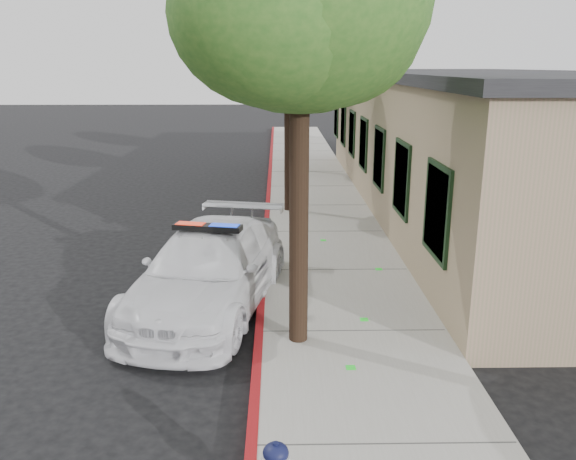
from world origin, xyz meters
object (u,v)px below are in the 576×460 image
Objects in this scene: clapboard_building at (482,142)px; street_tree_near at (301,11)px; street_tree_far at (295,67)px; street_tree_mid at (289,68)px; police_car at (209,270)px.

clapboard_building is 3.13× the size of street_tree_near.
street_tree_mid is at bearing -93.16° from street_tree_far.
clapboard_building reaches higher than police_car.
street_tree_mid is 0.99× the size of street_tree_far.
clapboard_building is at bearing 57.18° from police_car.
police_car is 1.00× the size of street_tree_mid.
street_tree_near reaches higher than street_tree_far.
street_tree_far is (1.99, 14.09, 3.58)m from police_car.
street_tree_near reaches higher than clapboard_building.
street_tree_near is 1.20× the size of street_tree_mid.
street_tree_far is at bearing 131.06° from clapboard_building.
street_tree_near is 8.78m from street_tree_mid.
street_tree_near is 15.74m from street_tree_far.
street_tree_mid is at bearing -174.74° from clapboard_building.
street_tree_far is at bearing 88.62° from street_tree_near.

